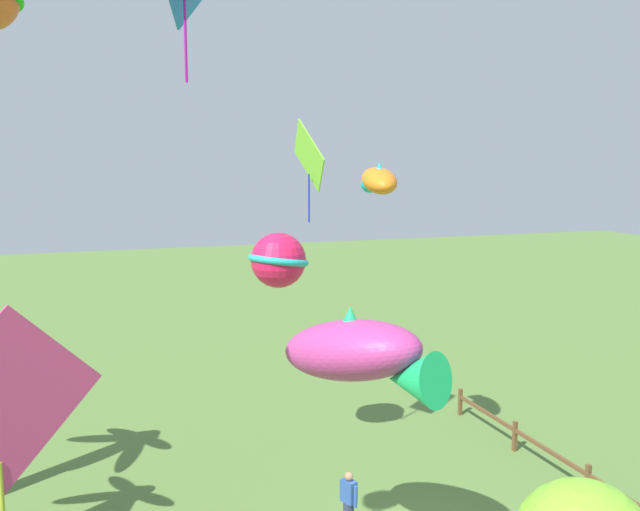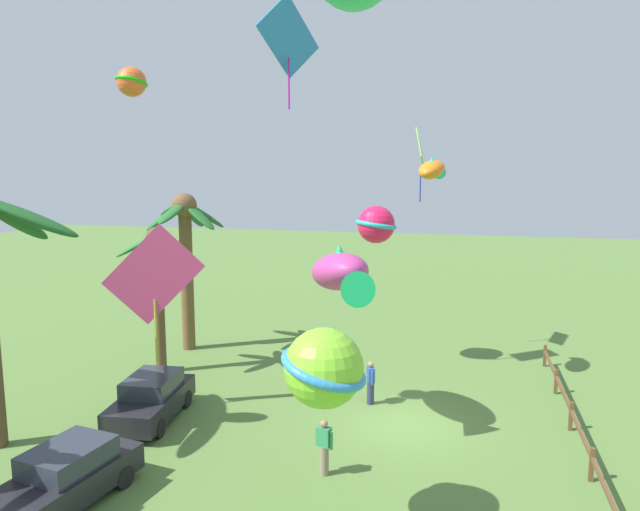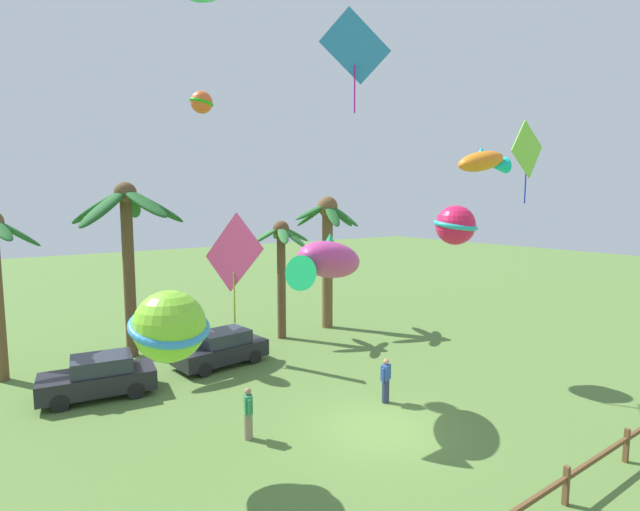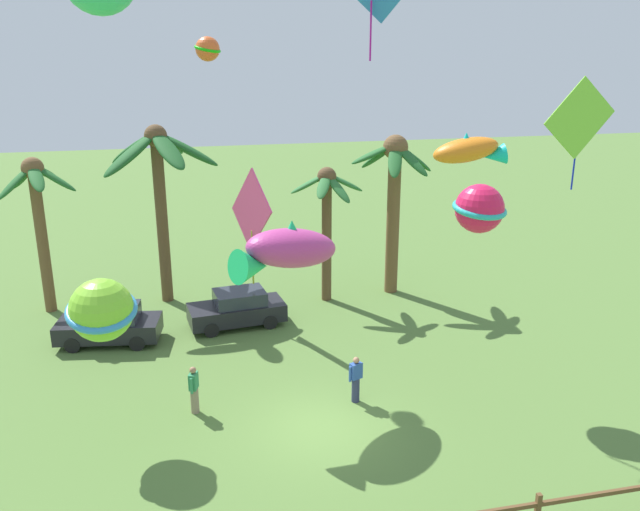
{
  "view_description": "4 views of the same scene",
  "coord_description": "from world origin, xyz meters",
  "views": [
    {
      "loc": [
        -12.28,
        6.85,
        8.79
      ],
      "look_at": [
        1.46,
        1.97,
        6.82
      ],
      "focal_mm": 37.14,
      "sensor_mm": 36.0,
      "label": 1
    },
    {
      "loc": [
        -18.04,
        -1.82,
        8.32
      ],
      "look_at": [
        0.59,
        2.9,
        5.5
      ],
      "focal_mm": 32.05,
      "sensor_mm": 36.0,
      "label": 2
    },
    {
      "loc": [
        -9.76,
        -10.55,
        7.07
      ],
      "look_at": [
        -0.5,
        2.45,
        5.26
      ],
      "focal_mm": 26.68,
      "sensor_mm": 36.0,
      "label": 3
    },
    {
      "loc": [
        -3.81,
        -17.04,
        11.1
      ],
      "look_at": [
        0.49,
        2.15,
        4.8
      ],
      "focal_mm": 36.84,
      "sensor_mm": 36.0,
      "label": 4
    }
  ],
  "objects": [
    {
      "name": "ground_plane",
      "position": [
        0.0,
        0.0,
        0.0
      ],
      "size": [
        120.0,
        120.0,
        0.0
      ],
      "primitive_type": "plane",
      "color": "#567A38"
    },
    {
      "name": "palm_tree_0",
      "position": [
        5.83,
        10.64,
        5.27
      ],
      "size": [
        3.84,
        3.79,
        7.37
      ],
      "color": "brown",
      "rests_on": "ground"
    },
    {
      "name": "palm_tree_3",
      "position": [
        2.61,
        10.28,
        4.46
      ],
      "size": [
        3.3,
        3.29,
        6.12
      ],
      "color": "brown",
      "rests_on": "ground"
    },
    {
      "name": "rail_fence",
      "position": [
        0.97,
        -5.41,
        0.6
      ],
      "size": [
        12.85,
        0.12,
        0.95
      ],
      "color": "brown",
      "rests_on": "ground"
    },
    {
      "name": "parked_car_0",
      "position": [
        -6.67,
        7.64,
        0.75
      ],
      "size": [
        4.11,
        2.26,
        1.51
      ],
      "color": "black",
      "rests_on": "ground"
    },
    {
      "name": "parked_car_1",
      "position": [
        -1.65,
        8.21,
        0.75
      ],
      "size": [
        4.07,
        2.14,
        1.51
      ],
      "color": "black",
      "rests_on": "ground"
    },
    {
      "name": "spectator_0",
      "position": [
        1.48,
        1.24,
        0.81
      ],
      "size": [
        0.52,
        0.36,
        1.59
      ],
      "color": "#2D3351",
      "rests_on": "ground"
    },
    {
      "name": "spectator_1",
      "position": [
        -3.67,
        1.7,
        0.81
      ],
      "size": [
        0.34,
        0.53,
        1.59
      ],
      "color": "gray",
      "rests_on": "ground"
    },
    {
      "name": "kite_fish_0",
      "position": [
        -0.61,
        1.9,
        5.13
      ],
      "size": [
        4.05,
        3.1,
        1.8
      ],
      "color": "#C53A8B"
    },
    {
      "name": "kite_fish_1",
      "position": [
        4.03,
        -0.6,
        8.4
      ],
      "size": [
        2.17,
        1.24,
        0.96
      ],
      "color": "orange"
    },
    {
      "name": "kite_ball_2",
      "position": [
        5.63,
        1.75,
        6.14
      ],
      "size": [
        2.28,
        2.29,
        1.58
      ],
      "color": "#E81A50"
    },
    {
      "name": "kite_diamond_3",
      "position": [
        2.74,
        4.63,
        13.13
      ],
      "size": [
        2.38,
        1.7,
        3.98
      ],
      "color": "#2B7ABF"
    },
    {
      "name": "kite_diamond_4",
      "position": [
        -0.93,
        8.35,
        4.79
      ],
      "size": [
        1.24,
        3.29,
        4.86
      ],
      "color": "#D83F7D"
    },
    {
      "name": "kite_diamond_5",
      "position": [
        7.74,
        0.12,
        9.07
      ],
      "size": [
        2.37,
        0.57,
        3.27
      ],
      "color": "#82DC34"
    },
    {
      "name": "kite_ball_6",
      "position": [
        -2.35,
        7.97,
        10.99
      ],
      "size": [
        1.33,
        1.33,
        0.87
      ],
      "color": "orange"
    },
    {
      "name": "kite_ball_7",
      "position": [
        -6.09,
        1.12,
        3.96
      ],
      "size": [
        2.08,
        2.05,
        1.82
      ],
      "color": "#83D52F"
    }
  ]
}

